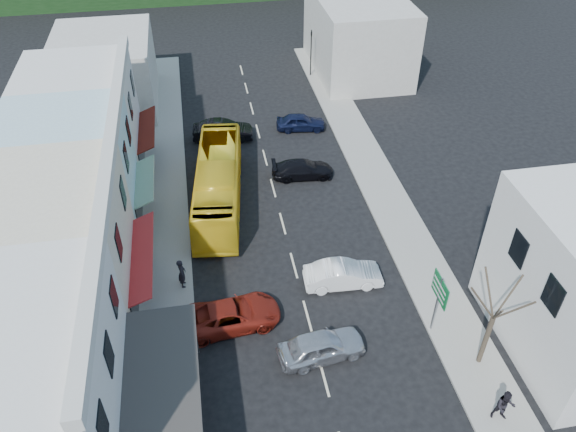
% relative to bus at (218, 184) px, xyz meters
% --- Properties ---
extents(ground, '(120.00, 120.00, 0.00)m').
position_rel_bus_xyz_m(ground, '(3.83, -10.95, -1.55)').
color(ground, black).
rests_on(ground, ground).
extents(sidewalk_left, '(3.00, 52.00, 0.15)m').
position_rel_bus_xyz_m(sidewalk_left, '(-3.67, -0.95, -1.48)').
color(sidewalk_left, gray).
rests_on(sidewalk_left, ground).
extents(sidewalk_right, '(3.00, 52.00, 0.15)m').
position_rel_bus_xyz_m(sidewalk_right, '(11.33, -0.95, -1.48)').
color(sidewalk_right, gray).
rests_on(sidewalk_right, ground).
extents(shopfront_row, '(8.25, 30.00, 8.00)m').
position_rel_bus_xyz_m(shopfront_row, '(-8.67, -5.95, 2.45)').
color(shopfront_row, silver).
rests_on(shopfront_row, ground).
extents(distant_block_left, '(8.00, 10.00, 6.00)m').
position_rel_bus_xyz_m(distant_block_left, '(-8.17, 16.05, 1.45)').
color(distant_block_left, '#B7B2A8').
rests_on(distant_block_left, ground).
extents(distant_block_right, '(8.00, 12.00, 7.00)m').
position_rel_bus_xyz_m(distant_block_right, '(14.83, 19.05, 1.95)').
color(distant_block_right, '#B7B2A8').
rests_on(distant_block_right, ground).
extents(bus, '(3.92, 11.82, 3.10)m').
position_rel_bus_xyz_m(bus, '(0.00, 0.00, 0.00)').
color(bus, yellow).
rests_on(bus, ground).
extents(car_silver, '(4.60, 2.36, 1.40)m').
position_rel_bus_xyz_m(car_silver, '(3.98, -13.65, -0.85)').
color(car_silver, silver).
rests_on(car_silver, ground).
extents(car_white, '(4.48, 2.00, 1.40)m').
position_rel_bus_xyz_m(car_white, '(6.29, -8.95, -0.85)').
color(car_white, white).
rests_on(car_white, ground).
extents(car_red, '(4.76, 2.32, 1.40)m').
position_rel_bus_xyz_m(car_red, '(-0.23, -10.81, -0.85)').
color(car_red, maroon).
rests_on(car_red, ground).
extents(car_black_near, '(4.62, 2.15, 1.40)m').
position_rel_bus_xyz_m(car_black_near, '(6.15, 2.08, -0.85)').
color(car_black_near, black).
rests_on(car_black_near, ground).
extents(car_navy_mid, '(4.60, 2.35, 1.40)m').
position_rel_bus_xyz_m(car_navy_mid, '(7.33, 8.77, -0.85)').
color(car_navy_mid, black).
rests_on(car_navy_mid, ground).
extents(car_black_far, '(4.55, 2.20, 1.40)m').
position_rel_bus_xyz_m(car_black_far, '(0.95, 8.30, -0.85)').
color(car_black_far, black).
rests_on(car_black_far, ground).
extents(pedestrian_left, '(0.40, 0.60, 1.70)m').
position_rel_bus_xyz_m(pedestrian_left, '(-2.69, -7.59, -0.55)').
color(pedestrian_left, black).
rests_on(pedestrian_left, sidewalk_left).
extents(pedestrian_right, '(0.79, 0.61, 1.70)m').
position_rel_bus_xyz_m(pedestrian_right, '(11.20, -18.54, -0.55)').
color(pedestrian_right, black).
rests_on(pedestrian_right, sidewalk_right).
extents(direction_sign, '(0.22, 1.73, 3.84)m').
position_rel_bus_xyz_m(direction_sign, '(10.03, -13.05, 0.37)').
color(direction_sign, '#0B5F2B').
rests_on(direction_sign, ground).
extents(street_tree, '(2.83, 2.83, 6.61)m').
position_rel_bus_xyz_m(street_tree, '(11.61, -15.43, 1.76)').
color(street_tree, '#33291F').
rests_on(street_tree, ground).
extents(traffic_signal, '(0.89, 1.12, 4.50)m').
position_rel_bus_xyz_m(traffic_signal, '(10.18, 18.49, 0.70)').
color(traffic_signal, black).
rests_on(traffic_signal, ground).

